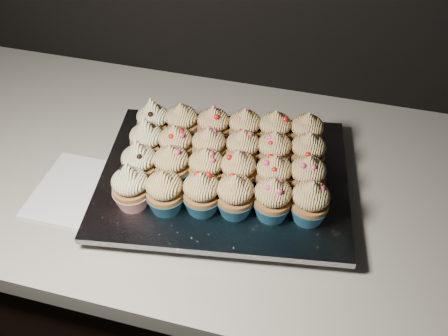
# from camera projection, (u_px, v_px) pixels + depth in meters

# --- Properties ---
(cabinet) EXTENTS (2.40, 0.60, 0.86)m
(cabinet) POSITION_uv_depth(u_px,v_px,m) (172.00, 292.00, 1.30)
(cabinet) COLOR black
(cabinet) RESTS_ON ground
(worktop) EXTENTS (2.44, 0.64, 0.04)m
(worktop) POSITION_uv_depth(u_px,v_px,m) (156.00, 167.00, 0.98)
(worktop) COLOR beige
(worktop) RESTS_ON cabinet
(napkin) EXTENTS (0.17, 0.17, 0.00)m
(napkin) POSITION_uv_depth(u_px,v_px,m) (83.00, 191.00, 0.91)
(napkin) COLOR white
(napkin) RESTS_ON worktop
(baking_tray) EXTENTS (0.45, 0.37, 0.02)m
(baking_tray) POSITION_uv_depth(u_px,v_px,m) (224.00, 183.00, 0.91)
(baking_tray) COLOR black
(baking_tray) RESTS_ON worktop
(foil_lining) EXTENTS (0.49, 0.40, 0.01)m
(foil_lining) POSITION_uv_depth(u_px,v_px,m) (224.00, 177.00, 0.90)
(foil_lining) COLOR silver
(foil_lining) RESTS_ON baking_tray
(cupcake_0) EXTENTS (0.06, 0.06, 0.10)m
(cupcake_0) POSITION_uv_depth(u_px,v_px,m) (131.00, 187.00, 0.81)
(cupcake_0) COLOR red
(cupcake_0) RESTS_ON foil_lining
(cupcake_1) EXTENTS (0.06, 0.06, 0.08)m
(cupcake_1) POSITION_uv_depth(u_px,v_px,m) (165.00, 192.00, 0.81)
(cupcake_1) COLOR navy
(cupcake_1) RESTS_ON foil_lining
(cupcake_2) EXTENTS (0.06, 0.06, 0.08)m
(cupcake_2) POSITION_uv_depth(u_px,v_px,m) (202.00, 193.00, 0.81)
(cupcake_2) COLOR navy
(cupcake_2) RESTS_ON foil_lining
(cupcake_3) EXTENTS (0.06, 0.06, 0.08)m
(cupcake_3) POSITION_uv_depth(u_px,v_px,m) (235.00, 196.00, 0.80)
(cupcake_3) COLOR navy
(cupcake_3) RESTS_ON foil_lining
(cupcake_4) EXTENTS (0.06, 0.06, 0.08)m
(cupcake_4) POSITION_uv_depth(u_px,v_px,m) (273.00, 199.00, 0.80)
(cupcake_4) COLOR navy
(cupcake_4) RESTS_ON foil_lining
(cupcake_5) EXTENTS (0.06, 0.06, 0.08)m
(cupcake_5) POSITION_uv_depth(u_px,v_px,m) (310.00, 202.00, 0.79)
(cupcake_5) COLOR navy
(cupcake_5) RESTS_ON foil_lining
(cupcake_6) EXTENTS (0.06, 0.06, 0.10)m
(cupcake_6) POSITION_uv_depth(u_px,v_px,m) (139.00, 163.00, 0.85)
(cupcake_6) COLOR red
(cupcake_6) RESTS_ON foil_lining
(cupcake_7) EXTENTS (0.06, 0.06, 0.08)m
(cupcake_7) POSITION_uv_depth(u_px,v_px,m) (172.00, 165.00, 0.85)
(cupcake_7) COLOR navy
(cupcake_7) RESTS_ON foil_lining
(cupcake_8) EXTENTS (0.06, 0.06, 0.08)m
(cupcake_8) POSITION_uv_depth(u_px,v_px,m) (206.00, 168.00, 0.85)
(cupcake_8) COLOR navy
(cupcake_8) RESTS_ON foil_lining
(cupcake_9) EXTENTS (0.06, 0.06, 0.08)m
(cupcake_9) POSITION_uv_depth(u_px,v_px,m) (238.00, 171.00, 0.84)
(cupcake_9) COLOR navy
(cupcake_9) RESTS_ON foil_lining
(cupcake_10) EXTENTS (0.06, 0.06, 0.08)m
(cupcake_10) POSITION_uv_depth(u_px,v_px,m) (274.00, 175.00, 0.84)
(cupcake_10) COLOR navy
(cupcake_10) RESTS_ON foil_lining
(cupcake_11) EXTENTS (0.06, 0.06, 0.08)m
(cupcake_11) POSITION_uv_depth(u_px,v_px,m) (307.00, 177.00, 0.83)
(cupcake_11) COLOR navy
(cupcake_11) RESTS_ON foil_lining
(cupcake_12) EXTENTS (0.06, 0.06, 0.10)m
(cupcake_12) POSITION_uv_depth(u_px,v_px,m) (147.00, 141.00, 0.90)
(cupcake_12) COLOR red
(cupcake_12) RESTS_ON foil_lining
(cupcake_13) EXTENTS (0.06, 0.06, 0.08)m
(cupcake_13) POSITION_uv_depth(u_px,v_px,m) (176.00, 145.00, 0.89)
(cupcake_13) COLOR navy
(cupcake_13) RESTS_ON foil_lining
(cupcake_14) EXTENTS (0.06, 0.06, 0.08)m
(cupcake_14) POSITION_uv_depth(u_px,v_px,m) (209.00, 148.00, 0.89)
(cupcake_14) COLOR navy
(cupcake_14) RESTS_ON foil_lining
(cupcake_15) EXTENTS (0.06, 0.06, 0.08)m
(cupcake_15) POSITION_uv_depth(u_px,v_px,m) (243.00, 150.00, 0.88)
(cupcake_15) COLOR navy
(cupcake_15) RESTS_ON foil_lining
(cupcake_16) EXTENTS (0.06, 0.06, 0.08)m
(cupcake_16) POSITION_uv_depth(u_px,v_px,m) (274.00, 151.00, 0.88)
(cupcake_16) COLOR navy
(cupcake_16) RESTS_ON foil_lining
(cupcake_17) EXTENTS (0.06, 0.06, 0.08)m
(cupcake_17) POSITION_uv_depth(u_px,v_px,m) (308.00, 153.00, 0.88)
(cupcake_17) COLOR navy
(cupcake_17) RESTS_ON foil_lining
(cupcake_18) EXTENTS (0.06, 0.06, 0.10)m
(cupcake_18) POSITION_uv_depth(u_px,v_px,m) (153.00, 122.00, 0.94)
(cupcake_18) COLOR red
(cupcake_18) RESTS_ON foil_lining
(cupcake_19) EXTENTS (0.06, 0.06, 0.08)m
(cupcake_19) POSITION_uv_depth(u_px,v_px,m) (182.00, 123.00, 0.94)
(cupcake_19) COLOR navy
(cupcake_19) RESTS_ON foil_lining
(cupcake_20) EXTENTS (0.06, 0.06, 0.08)m
(cupcake_20) POSITION_uv_depth(u_px,v_px,m) (213.00, 127.00, 0.93)
(cupcake_20) COLOR navy
(cupcake_20) RESTS_ON foil_lining
(cupcake_21) EXTENTS (0.06, 0.06, 0.08)m
(cupcake_21) POSITION_uv_depth(u_px,v_px,m) (245.00, 129.00, 0.93)
(cupcake_21) COLOR navy
(cupcake_21) RESTS_ON foil_lining
(cupcake_22) EXTENTS (0.06, 0.06, 0.08)m
(cupcake_22) POSITION_uv_depth(u_px,v_px,m) (275.00, 131.00, 0.92)
(cupcake_22) COLOR navy
(cupcake_22) RESTS_ON foil_lining
(cupcake_23) EXTENTS (0.06, 0.06, 0.08)m
(cupcake_23) POSITION_uv_depth(u_px,v_px,m) (306.00, 133.00, 0.92)
(cupcake_23) COLOR navy
(cupcake_23) RESTS_ON foil_lining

